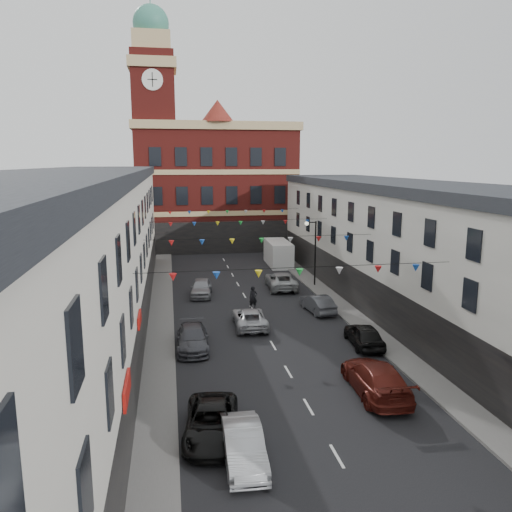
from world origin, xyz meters
TOP-DOWN VIEW (x-y plane):
  - ground at (0.00, 0.00)m, footprint 160.00×160.00m
  - pavement_left at (-6.90, 2.00)m, footprint 1.80×64.00m
  - pavement_right at (6.90, 2.00)m, footprint 1.80×64.00m
  - terrace_left at (-11.78, 1.00)m, footprint 8.40×56.00m
  - terrace_right at (11.78, 1.00)m, footprint 8.40×56.00m
  - civic_building at (0.00, 37.95)m, footprint 20.60×13.30m
  - clock_tower at (-7.50, 35.00)m, footprint 5.60×5.60m
  - distant_hill at (-4.00, 62.00)m, footprint 40.00×14.00m
  - street_lamp at (6.55, 14.00)m, footprint 1.10×0.36m
  - car_left_b at (-3.60, -11.71)m, footprint 1.53×4.18m
  - car_left_c at (-4.64, -9.78)m, footprint 2.75×4.96m
  - car_left_d at (-4.93, 0.33)m, footprint 2.02×4.69m
  - car_left_e at (-3.60, 12.52)m, footprint 2.19×4.42m
  - car_right_c at (3.60, -7.22)m, footprint 2.52×5.63m
  - car_right_d at (5.50, -1.02)m, footprint 1.98×4.28m
  - car_right_e at (4.74, 6.34)m, footprint 1.91×4.22m
  - car_right_f at (3.60, 13.82)m, footprint 2.75×5.46m
  - moving_car at (-0.86, 3.78)m, footprint 2.33×4.75m
  - white_van at (5.60, 24.02)m, footprint 2.45×6.03m
  - pedestrian at (0.08, 7.87)m, footprint 0.72×0.53m

SIDE VIEW (x-z plane):
  - ground at x=0.00m, z-range 0.00..0.00m
  - pavement_left at x=-6.90m, z-range 0.00..0.15m
  - pavement_right at x=6.90m, z-range 0.00..0.15m
  - moving_car at x=-0.86m, z-range 0.00..1.30m
  - car_left_c at x=-4.64m, z-range 0.00..1.31m
  - car_right_e at x=4.74m, z-range 0.00..1.34m
  - car_left_d at x=-4.93m, z-range 0.00..1.35m
  - car_left_b at x=-3.60m, z-range 0.00..1.37m
  - car_right_d at x=5.50m, z-range 0.00..1.42m
  - car_left_e at x=-3.60m, z-range 0.00..1.45m
  - car_right_f at x=3.60m, z-range 0.00..1.48m
  - car_right_c at x=3.60m, z-range 0.00..1.60m
  - pedestrian at x=0.08m, z-range 0.00..1.80m
  - white_van at x=5.60m, z-range 0.00..2.64m
  - street_lamp at x=6.55m, z-range 0.90..6.90m
  - terrace_right at x=11.78m, z-range 0.00..9.70m
  - distant_hill at x=-4.00m, z-range 0.00..10.00m
  - terrace_left at x=-11.78m, z-range 0.00..10.70m
  - civic_building at x=0.00m, z-range -1.11..17.39m
  - clock_tower at x=-7.50m, z-range -0.07..29.93m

